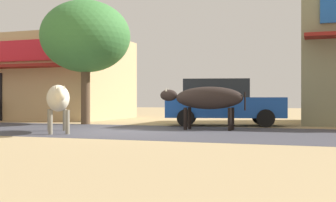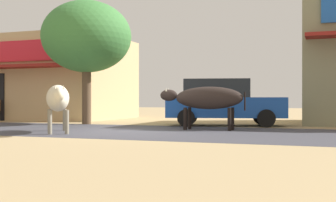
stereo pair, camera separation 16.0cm
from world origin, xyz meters
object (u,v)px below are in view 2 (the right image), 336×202
(roadside_tree, at_px, (87,37))
(cow_far_dark, at_px, (206,98))
(parked_hatchback_car, at_px, (223,102))
(cow_near_brown, at_px, (58,99))

(roadside_tree, distance_m, cow_far_dark, 5.79)
(cow_far_dark, bearing_deg, parked_hatchback_car, 90.65)
(cow_near_brown, bearing_deg, roadside_tree, 110.03)
(cow_near_brown, xyz_separation_m, cow_far_dark, (3.60, 2.52, 0.01))
(parked_hatchback_car, relative_size, cow_far_dark, 1.62)
(parked_hatchback_car, height_order, cow_near_brown, parked_hatchback_car)
(roadside_tree, distance_m, parked_hatchback_car, 5.66)
(parked_hatchback_car, distance_m, cow_far_dark, 2.33)
(parked_hatchback_car, bearing_deg, roadside_tree, -171.11)
(cow_near_brown, bearing_deg, cow_far_dark, 35.00)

